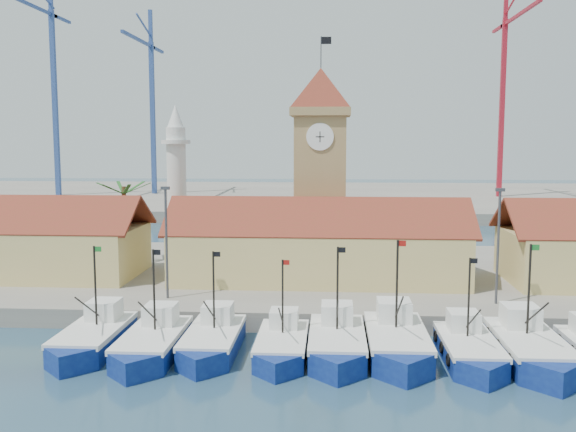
# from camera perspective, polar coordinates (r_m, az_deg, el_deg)

# --- Properties ---
(ground) EXTENTS (400.00, 400.00, 0.00)m
(ground) POSITION_cam_1_polar(r_m,az_deg,el_deg) (40.38, 2.09, -13.77)
(ground) COLOR #1D3B4F
(ground) RESTS_ON ground
(quay) EXTENTS (140.00, 32.00, 1.50)m
(quay) POSITION_cam_1_polar(r_m,az_deg,el_deg) (63.25, 2.80, -5.51)
(quay) COLOR gray
(quay) RESTS_ON ground
(terminal) EXTENTS (240.00, 80.00, 2.00)m
(terminal) POSITION_cam_1_polar(r_m,az_deg,el_deg) (148.40, 3.46, 1.62)
(terminal) COLOR gray
(terminal) RESTS_ON ground
(boat_0) EXTENTS (3.59, 9.83, 7.44)m
(boat_0) POSITION_cam_1_polar(r_m,az_deg,el_deg) (45.91, -17.01, -10.50)
(boat_0) COLOR navy
(boat_0) RESTS_ON ground
(boat_1) EXTENTS (3.58, 9.80, 7.41)m
(boat_1) POSITION_cam_1_polar(r_m,az_deg,el_deg) (43.83, -12.04, -11.19)
(boat_1) COLOR navy
(boat_1) RESTS_ON ground
(boat_2) EXTENTS (3.46, 9.46, 7.16)m
(boat_2) POSITION_cam_1_polar(r_m,az_deg,el_deg) (43.77, -6.78, -11.14)
(boat_2) COLOR navy
(boat_2) RESTS_ON ground
(boat_3) EXTENTS (3.24, 8.88, 6.72)m
(boat_3) POSITION_cam_1_polar(r_m,az_deg,el_deg) (42.78, -0.56, -11.58)
(boat_3) COLOR navy
(boat_3) RESTS_ON ground
(boat_4) EXTENTS (3.66, 10.02, 7.58)m
(boat_4) POSITION_cam_1_polar(r_m,az_deg,el_deg) (42.99, 4.38, -11.39)
(boat_4) COLOR navy
(boat_4) RESTS_ON ground
(boat_5) EXTENTS (3.88, 10.64, 8.05)m
(boat_5) POSITION_cam_1_polar(r_m,az_deg,el_deg) (43.47, 9.69, -11.19)
(boat_5) COLOR navy
(boat_5) RESTS_ON ground
(boat_6) EXTENTS (3.40, 9.31, 7.04)m
(boat_6) POSITION_cam_1_polar(r_m,az_deg,el_deg) (43.38, 15.87, -11.54)
(boat_6) COLOR navy
(boat_6) RESTS_ON ground
(boat_7) EXTENTS (3.86, 10.57, 8.00)m
(boat_7) POSITION_cam_1_polar(r_m,az_deg,el_deg) (44.39, 20.79, -11.17)
(boat_7) COLOR navy
(boat_7) RESTS_ON ground
(hall_center) EXTENTS (27.04, 10.13, 7.61)m
(hall_center) POSITION_cam_1_polar(r_m,az_deg,el_deg) (58.71, 2.74, -3.24)
(hall_center) COLOR tan
(hall_center) RESTS_ON quay
(clock_tower) EXTENTS (5.80, 5.80, 22.70)m
(clock_tower) POSITION_cam_1_polar(r_m,az_deg,el_deg) (63.85, 2.89, 4.76)
(clock_tower) COLOR #9E7E51
(clock_tower) RESTS_ON quay
(minaret) EXTENTS (3.00, 3.00, 16.30)m
(minaret) POSITION_cam_1_polar(r_m,az_deg,el_deg) (67.91, -9.87, 2.90)
(minaret) COLOR silver
(minaret) RESTS_ON quay
(palm_tree) EXTENTS (5.60, 5.03, 8.39)m
(palm_tree) POSITION_cam_1_polar(r_m,az_deg,el_deg) (67.69, -14.32, -0.19)
(palm_tree) COLOR brown
(palm_tree) RESTS_ON quay
(lamp_posts) EXTENTS (80.70, 0.25, 9.03)m
(lamp_posts) POSITION_cam_1_polar(r_m,az_deg,el_deg) (50.40, 3.13, -2.03)
(lamp_posts) COLOR #3F3F44
(lamp_posts) RESTS_ON quay
(crane_blue_far) EXTENTS (1.00, 33.60, 47.52)m
(crane_blue_far) POSITION_cam_1_polar(r_m,az_deg,el_deg) (152.06, -20.32, 11.69)
(crane_blue_far) COLOR #2E4A8C
(crane_blue_far) RESTS_ON terminal
(crane_blue_near) EXTENTS (1.00, 30.24, 41.37)m
(crane_blue_near) POSITION_cam_1_polar(r_m,az_deg,el_deg) (150.82, -12.10, 10.60)
(crane_blue_near) COLOR #2E4A8C
(crane_blue_near) RESTS_ON terminal
(crane_red_right) EXTENTS (1.00, 33.62, 44.80)m
(crane_red_right) POSITION_cam_1_polar(r_m,az_deg,el_deg) (146.55, 18.72, 11.37)
(crane_red_right) COLOR #A81929
(crane_red_right) RESTS_ON terminal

